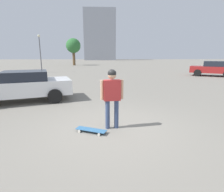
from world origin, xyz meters
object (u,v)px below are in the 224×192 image
(skateboard, at_px, (91,130))
(traffic_cone, at_px, (57,90))
(car_parked_near, at_px, (24,85))
(person, at_px, (112,93))
(car_parked_far, at_px, (213,68))

(skateboard, bearing_deg, traffic_cone, -42.07)
(traffic_cone, bearing_deg, car_parked_near, 32.40)
(person, bearing_deg, traffic_cone, 115.77)
(skateboard, bearing_deg, car_parked_far, -108.43)
(car_parked_far, bearing_deg, person, 82.47)
(traffic_cone, bearing_deg, person, 122.42)
(skateboard, relative_size, car_parked_near, 0.20)
(person, height_order, car_parked_far, person)
(person, relative_size, car_parked_far, 0.38)
(skateboard, xyz_separation_m, traffic_cone, (1.99, -4.31, 0.26))
(skateboard, xyz_separation_m, car_parked_far, (-11.43, -12.90, 0.71))
(car_parked_near, xyz_separation_m, traffic_cone, (-1.22, -0.77, -0.39))
(skateboard, bearing_deg, person, -132.52)
(skateboard, xyz_separation_m, car_parked_near, (3.21, -3.54, 0.65))
(car_parked_near, relative_size, car_parked_far, 1.01)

